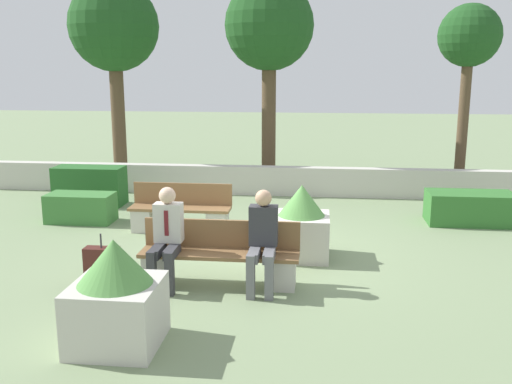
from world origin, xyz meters
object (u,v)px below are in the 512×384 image
Objects in this scene: tree_center_right at (469,41)px; suitcase at (102,266)px; person_seated_man at (166,232)px; tree_leftmost at (114,29)px; person_seated_woman at (263,236)px; planter_corner_left at (116,296)px; bench_left_side at (181,214)px; bench_front at (220,260)px; tree_center_left at (269,29)px; planter_corner_right at (301,224)px.

suitcase is at bearing -131.50° from tree_center_right.
tree_center_right reaches higher than suitcase.
person_seated_man is 0.27× the size of tree_leftmost.
planter_corner_left is at bearing -128.57° from person_seated_woman.
tree_leftmost is at bearing 122.60° from bench_left_side.
person_seated_woman reaches higher than bench_front.
tree_center_left is at bearing 77.66° from suitcase.
tree_center_left is at bearing 84.42° from person_seated_man.
bench_front is 8.98m from tree_leftmost.
tree_leftmost reaches higher than planter_corner_right.
tree_leftmost is (-3.96, 7.23, 3.56)m from bench_front.
bench_left_side is 3.20m from person_seated_woman.
person_seated_man reaches higher than bench_left_side.
person_seated_woman is 1.52m from planter_corner_right.
person_seated_woman is 8.08m from tree_center_left.
planter_corner_right is at bearing 38.62° from person_seated_man.
tree_center_right reaches higher than person_seated_man.
person_seated_woman is at bearing -0.05° from person_seated_man.
person_seated_man is at bearing 87.24° from planter_corner_left.
tree_center_left reaches higher than person_seated_woman.
person_seated_man is (-0.70, -0.14, 0.41)m from bench_front.
person_seated_woman reaches higher than suitcase.
bench_left_side is at bearing 99.90° from person_seated_man.
tree_center_left reaches higher than bench_left_side.
suitcase is at bearing 115.92° from planter_corner_left.
suitcase is 0.14× the size of tree_leftmost.
tree_center_left is 4.81m from tree_center_right.
planter_corner_left is (-1.40, -1.75, -0.20)m from person_seated_woman.
tree_center_right is (3.74, 5.79, 3.03)m from planter_corner_right.
planter_corner_right is at bearing 28.74° from suitcase.
tree_center_left reaches higher than tree_center_right.
tree_center_right is at bearing 48.50° from suitcase.
bench_front is 0.43× the size of tree_leftmost.
bench_front is at bearing 166.84° from person_seated_woman.
tree_leftmost is (-2.80, 4.74, 3.57)m from bench_left_side.
tree_center_right is at bearing -2.45° from tree_center_left.
tree_leftmost is 1.16× the size of tree_center_right.
person_seated_woman is 1.87× the size of suitcase.
tree_center_right is (4.79, -0.21, -0.32)m from tree_center_left.
bench_left_side is 8.20m from tree_center_right.
bench_left_side is 2.56m from planter_corner_right.
person_seated_woman reaches higher than planter_corner_left.
bench_left_side is at bearing 94.89° from planter_corner_left.
tree_center_right is at bearing 55.75° from bench_front.
bench_front is at bearing 11.36° from person_seated_man.
tree_leftmost reaches higher than person_seated_man.
person_seated_man is 9.51m from tree_center_right.
person_seated_woman reaches higher than planter_corner_right.
person_seated_man reaches higher than suitcase.
person_seated_man is 8.08m from tree_center_left.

